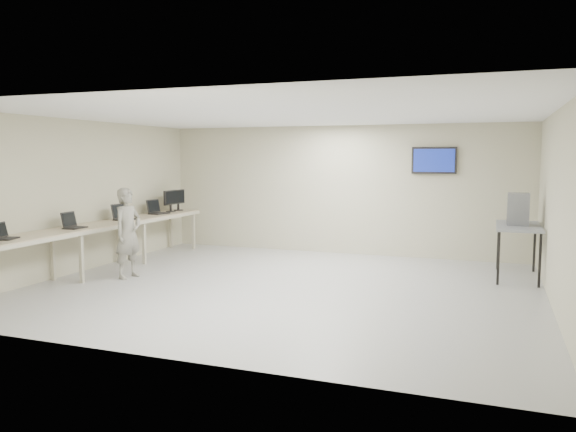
% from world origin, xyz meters
% --- Properties ---
extents(room, '(8.01, 7.01, 2.81)m').
position_xyz_m(room, '(0.03, 0.06, 1.41)').
color(room, silver).
rests_on(room, ground).
extents(workbench, '(0.76, 6.00, 0.90)m').
position_xyz_m(workbench, '(-3.59, 0.00, 0.83)').
color(workbench, tan).
rests_on(workbench, ground).
extents(laptop_0, '(0.35, 0.37, 0.25)m').
position_xyz_m(laptop_0, '(-3.65, -2.12, 0.96)').
color(laptop_0, black).
rests_on(laptop_0, workbench).
extents(laptop_1, '(0.31, 0.37, 0.28)m').
position_xyz_m(laptop_1, '(-3.60, -0.74, 0.97)').
color(laptop_1, black).
rests_on(laptop_1, workbench).
extents(laptop_2, '(0.37, 0.43, 0.31)m').
position_xyz_m(laptop_2, '(-3.60, 0.65, 0.98)').
color(laptop_2, black).
rests_on(laptop_2, workbench).
extents(laptop_3, '(0.38, 0.43, 0.31)m').
position_xyz_m(laptop_3, '(-3.63, 1.87, 0.98)').
color(laptop_3, black).
rests_on(laptop_3, workbench).
extents(monitor_near, '(0.22, 0.48, 0.48)m').
position_xyz_m(monitor_near, '(-3.60, 2.38, 1.19)').
color(monitor_near, black).
rests_on(monitor_near, workbench).
extents(monitor_far, '(0.21, 0.48, 0.47)m').
position_xyz_m(monitor_far, '(-3.60, 2.70, 1.19)').
color(monitor_far, black).
rests_on(monitor_far, workbench).
extents(soldier, '(0.46, 0.63, 1.58)m').
position_xyz_m(soldier, '(-2.82, -0.26, 0.79)').
color(soldier, slate).
rests_on(soldier, ground).
extents(side_table, '(0.73, 1.56, 0.94)m').
position_xyz_m(side_table, '(3.60, 2.08, 0.87)').
color(side_table, gray).
rests_on(side_table, ground).
extents(storage_bins, '(0.35, 0.39, 0.56)m').
position_xyz_m(storage_bins, '(3.58, 2.08, 1.22)').
color(storage_bins, gray).
rests_on(storage_bins, side_table).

